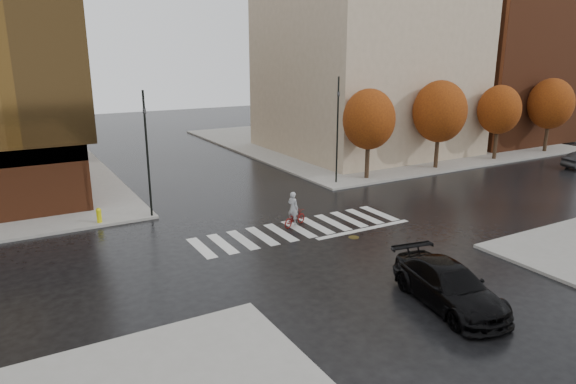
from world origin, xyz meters
The scene contains 15 objects.
ground centered at (0.00, 0.00, 0.00)m, with size 120.00×120.00×0.00m, color black.
sidewalk_ne centered at (21.00, 21.00, 0.07)m, with size 30.00×30.00×0.15m, color gray.
crosswalk centered at (0.00, 0.50, 0.01)m, with size 12.00×3.00×0.01m, color silver.
building_ne_tan centered at (17.00, 17.00, 9.15)m, with size 16.00×16.00×18.00m, color tan.
building_ne_brick centered at (33.00, 16.00, 7.15)m, with size 14.00×14.00×14.00m, color #5F2C16.
tree_ne_a centered at (10.00, 7.40, 4.46)m, with size 3.80×3.80×6.50m.
tree_ne_b centered at (17.00, 7.40, 4.62)m, with size 4.20×4.20×6.89m.
tree_ne_c centered at (24.00, 7.40, 4.37)m, with size 3.60×3.60×6.31m.
tree_ne_d centered at (31.00, 7.40, 4.54)m, with size 4.00×4.00×6.70m.
sedan centered at (0.50, -9.54, 0.78)m, with size 2.18×5.37×1.56m, color black.
cyclist centered at (0.04, 1.06, 0.66)m, with size 1.80×1.18×1.94m.
traffic_light_nw centered at (-6.30, 6.30, 4.14)m, with size 0.19×0.16×7.05m.
traffic_light_ne centered at (7.26, 7.41, 4.37)m, with size 0.19×0.21×7.39m.
fire_hydrant centered at (-9.12, 6.50, 0.60)m, with size 0.29×0.29×0.82m.
manhole centered at (1.79, -2.00, 0.01)m, with size 0.55×0.55×0.01m, color #51451D.
Camera 1 is at (-13.39, -21.73, 9.22)m, focal length 32.00 mm.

